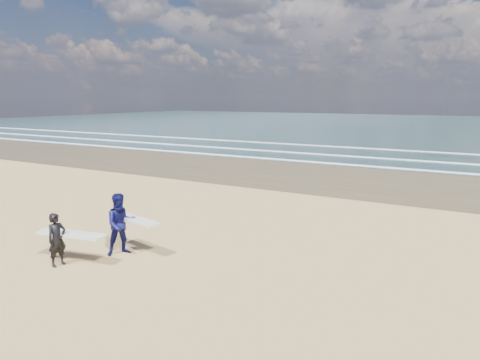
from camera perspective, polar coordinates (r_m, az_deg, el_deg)
The scene contains 2 objects.
surfer_near at distance 14.04m, azimuth -22.94°, elevation -7.20°, with size 2.26×1.12×1.63m.
surfer_far at distance 14.29m, azimuth -15.51°, elevation -5.65°, with size 2.26×1.45×2.01m.
Camera 1 is at (10.00, -8.72, 5.01)m, focal length 32.00 mm.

